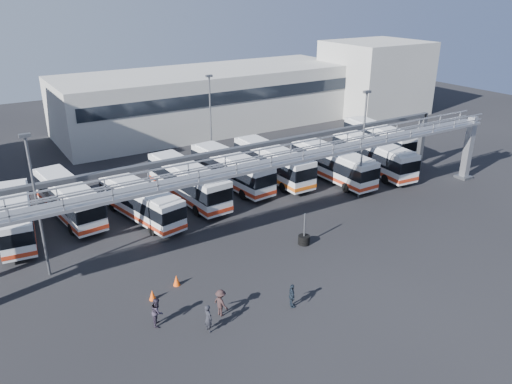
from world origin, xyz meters
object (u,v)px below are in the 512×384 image
bus_6 (273,162)px  cone_left (152,295)px  light_pole_left (36,200)px  pedestrian_c (221,303)px  bus_3 (141,201)px  bus_5 (231,168)px  bus_7 (332,163)px  bus_4 (188,181)px  bus_1 (16,216)px  light_pole_mid (363,140)px  pedestrian_a (208,318)px  cone_right (177,280)px  pedestrian_d (292,296)px  tire_stack (304,239)px  pedestrian_b (157,312)px  light_pole_back (210,117)px  bus_8 (373,155)px  bus_2 (68,197)px  bus_9 (379,138)px

bus_6 → cone_left: (-18.68, -14.09, -1.56)m
light_pole_left → pedestrian_c: light_pole_left is taller
bus_3 → bus_5: 10.77m
bus_5 → bus_6: (4.59, -0.57, 0.04)m
bus_6 → bus_7: size_ratio=1.04×
pedestrian_c → bus_6: bearing=-55.7°
bus_4 → bus_6: bearing=-1.8°
bus_1 → bus_5: 19.99m
light_pole_mid → bus_4: (-14.10, 8.02, -3.81)m
bus_6 → cone_left: bearing=-143.5°
light_pole_left → pedestrian_a: 14.06m
cone_right → pedestrian_d: bearing=-49.9°
pedestrian_d → cone_left: size_ratio=2.30×
light_pole_mid → tire_stack: bearing=-154.6°
bus_1 → cone_right: size_ratio=14.00×
pedestrian_d → pedestrian_b: bearing=92.1°
light_pole_back → pedestrian_c: (-12.00, -24.45, -4.84)m
cone_left → pedestrian_b: bearing=-104.0°
bus_5 → pedestrian_a: bearing=-128.5°
bus_6 → bus_8: 11.15m
bus_2 → bus_6: size_ratio=0.98×
bus_8 → cone_left: (-29.17, -10.30, -1.55)m
light_pole_back → bus_5: 7.18m
cone_left → tire_stack: size_ratio=0.27×
bus_1 → cone_left: bearing=-60.6°
pedestrian_b → cone_left: (0.65, 2.60, -0.55)m
bus_4 → pedestrian_d: bus_4 is taller
bus_6 → pedestrian_b: 25.55m
light_pole_left → pedestrian_b: light_pole_left is taller
pedestrian_d → light_pole_mid: bearing=-33.3°
bus_9 → tire_stack: bus_9 is taller
light_pole_mid → pedestrian_c: size_ratio=5.74×
light_pole_mid → bus_4: bearing=150.3°
light_pole_mid → bus_6: 10.20m
light_pole_back → bus_3: bearing=-142.5°
bus_8 → tire_stack: 18.94m
bus_5 → cone_left: size_ratio=16.12×
bus_1 → pedestrian_c: bearing=-56.9°
pedestrian_c → cone_left: size_ratio=2.52×
light_pole_left → pedestrian_c: size_ratio=5.74×
bus_9 → pedestrian_d: size_ratio=6.93×
bus_3 → bus_4: 5.50m
bus_8 → cone_right: bearing=-156.1°
bus_2 → bus_3: size_ratio=1.06×
light_pole_back → bus_8: light_pole_back is taller
bus_5 → tire_stack: size_ratio=4.31×
pedestrian_b → cone_right: size_ratio=2.37×
light_pole_left → bus_5: (19.11, 8.00, -3.85)m
bus_9 → light_pole_mid: bearing=-135.0°
pedestrian_c → cone_right: size_ratio=2.34×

